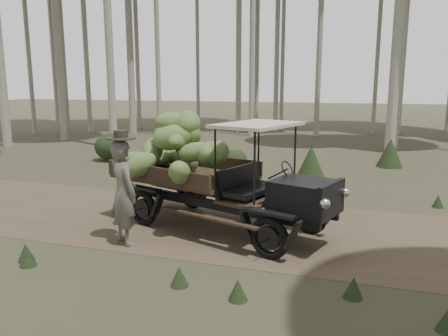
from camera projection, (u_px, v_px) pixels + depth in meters
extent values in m
plane|color=#473D2B|center=(309.00, 233.00, 8.52)|extent=(120.00, 120.00, 0.00)
cube|color=brown|center=(309.00, 233.00, 8.52)|extent=(70.00, 4.00, 0.01)
cube|color=black|center=(302.00, 195.00, 7.59)|extent=(1.21, 1.18, 0.53)
cube|color=black|center=(331.00, 200.00, 7.28)|extent=(0.40, 0.95, 0.60)
cube|color=black|center=(238.00, 180.00, 8.35)|extent=(0.50, 1.30, 0.53)
cube|color=#38281C|center=(185.00, 176.00, 9.16)|extent=(3.11, 2.51, 0.08)
cube|color=#38281C|center=(211.00, 162.00, 9.81)|extent=(2.58, 0.92, 0.31)
cube|color=#38281C|center=(155.00, 175.00, 8.44)|extent=(2.58, 0.92, 0.31)
cube|color=#38281C|center=(140.00, 161.00, 9.91)|extent=(0.61, 1.66, 0.31)
cube|color=beige|center=(257.00, 125.00, 7.91)|extent=(1.57, 1.91, 0.06)
cube|color=black|center=(235.00, 197.00, 8.93)|extent=(4.24, 1.51, 0.17)
cube|color=black|center=(213.00, 205.00, 8.35)|extent=(4.24, 1.51, 0.17)
torus|color=black|center=(310.00, 216.00, 8.43)|extent=(0.74, 0.36, 0.73)
torus|color=black|center=(269.00, 238.00, 7.20)|extent=(0.74, 0.36, 0.73)
torus|color=black|center=(192.00, 193.00, 10.16)|extent=(0.74, 0.36, 0.73)
torus|color=black|center=(143.00, 208.00, 8.94)|extent=(0.74, 0.36, 0.73)
sphere|color=beige|center=(345.00, 193.00, 7.57)|extent=(0.17, 0.17, 0.17)
sphere|color=beige|center=(325.00, 204.00, 6.88)|extent=(0.17, 0.17, 0.17)
ellipsoid|color=olive|center=(160.00, 157.00, 10.01)|extent=(0.88, 0.69, 0.43)
ellipsoid|color=olive|center=(153.00, 151.00, 9.17)|extent=(0.68, 1.00, 0.71)
ellipsoid|color=olive|center=(181.00, 135.00, 9.48)|extent=(0.74, 0.48, 0.49)
ellipsoid|color=olive|center=(181.00, 125.00, 9.03)|extent=(0.73, 0.51, 0.41)
ellipsoid|color=olive|center=(163.00, 156.00, 9.97)|extent=(0.61, 0.77, 0.51)
ellipsoid|color=olive|center=(214.00, 154.00, 8.45)|extent=(0.96, 0.73, 0.74)
ellipsoid|color=olive|center=(189.00, 135.00, 9.00)|extent=(0.85, 1.00, 0.70)
ellipsoid|color=olive|center=(188.00, 122.00, 9.03)|extent=(0.72, 0.84, 0.65)
ellipsoid|color=olive|center=(186.00, 163.00, 9.31)|extent=(0.88, 0.83, 0.66)
ellipsoid|color=olive|center=(185.00, 147.00, 9.45)|extent=(0.46, 0.79, 0.64)
ellipsoid|color=olive|center=(178.00, 139.00, 8.72)|extent=(0.43, 0.77, 0.43)
ellipsoid|color=olive|center=(189.00, 123.00, 8.82)|extent=(0.47, 0.72, 0.61)
ellipsoid|color=olive|center=(175.00, 156.00, 9.99)|extent=(0.80, 0.54, 0.42)
ellipsoid|color=olive|center=(210.00, 153.00, 8.53)|extent=(0.59, 0.90, 0.54)
ellipsoid|color=olive|center=(166.00, 136.00, 8.98)|extent=(0.54, 0.77, 0.69)
ellipsoid|color=olive|center=(184.00, 123.00, 9.14)|extent=(0.76, 0.71, 0.53)
ellipsoid|color=olive|center=(140.00, 161.00, 9.60)|extent=(0.89, 0.63, 0.56)
ellipsoid|color=olive|center=(195.00, 152.00, 8.59)|extent=(0.80, 0.49, 0.50)
ellipsoid|color=olive|center=(172.00, 138.00, 8.74)|extent=(0.99, 0.72, 0.67)
ellipsoid|color=olive|center=(173.00, 122.00, 8.96)|extent=(0.87, 0.73, 0.45)
ellipsoid|color=olive|center=(139.00, 165.00, 8.59)|extent=(0.94, 0.70, 0.73)
ellipsoid|color=olive|center=(180.00, 173.00, 7.98)|extent=(0.61, 0.87, 0.67)
imported|color=#5A5952|center=(124.00, 193.00, 7.81)|extent=(0.83, 0.76, 1.91)
cylinder|color=#2F2A21|center=(121.00, 138.00, 7.62)|extent=(0.70, 0.70, 0.03)
cylinder|color=#2F2A21|center=(121.00, 135.00, 7.61)|extent=(0.35, 0.35, 0.15)
cylinder|color=#B2AD9E|center=(60.00, 1.00, 25.70)|extent=(0.27, 0.27, 15.26)
cone|color=#233319|center=(311.00, 161.00, 13.65)|extent=(0.88, 0.88, 0.98)
ellipsoid|color=#233319|center=(112.00, 147.00, 16.51)|extent=(1.28, 1.28, 1.02)
ellipsoid|color=#233319|center=(235.00, 159.00, 14.94)|extent=(0.81, 0.81, 0.65)
cone|color=#233319|center=(390.00, 153.00, 15.20)|extent=(0.90, 0.90, 1.00)
cone|color=#233319|center=(183.00, 151.00, 16.90)|extent=(0.58, 0.58, 0.64)
ellipsoid|color=#233319|center=(141.00, 173.00, 13.07)|extent=(0.57, 0.57, 0.46)
cone|color=#233319|center=(319.00, 197.00, 10.69)|extent=(0.27, 0.27, 0.30)
cone|color=#233319|center=(311.00, 194.00, 10.97)|extent=(0.27, 0.27, 0.30)
cone|color=#233319|center=(238.00, 290.00, 5.86)|extent=(0.27, 0.27, 0.30)
cone|color=#233319|center=(155.00, 180.00, 12.57)|extent=(0.27, 0.27, 0.30)
cone|color=#233319|center=(26.00, 252.00, 7.17)|extent=(0.27, 0.27, 0.30)
cone|color=#233319|center=(179.00, 276.00, 6.28)|extent=(0.27, 0.27, 0.30)
cone|color=#233319|center=(28.00, 257.00, 6.97)|extent=(0.27, 0.27, 0.30)
cone|color=#233319|center=(353.00, 288.00, 5.93)|extent=(0.27, 0.27, 0.30)
cone|color=#233319|center=(289.00, 193.00, 11.06)|extent=(0.27, 0.27, 0.30)
cone|color=#233319|center=(438.00, 201.00, 10.27)|extent=(0.27, 0.27, 0.30)
cone|color=#233319|center=(448.00, 320.00, 5.12)|extent=(0.27, 0.27, 0.30)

